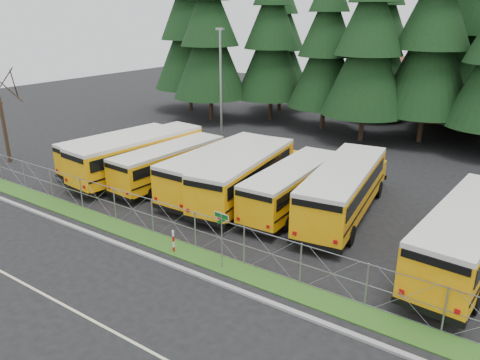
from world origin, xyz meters
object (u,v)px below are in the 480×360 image
bus_4 (247,176)px  bus_5 (294,187)px  bus_3 (222,170)px  bus_0 (123,152)px  bus_6 (345,191)px  bus_east (469,237)px  striped_bollard (173,241)px  bus_1 (143,156)px  street_sign (222,229)px  bus_2 (173,165)px  light_standard (221,84)px

bus_4 → bus_5: 3.24m
bus_3 → bus_5: size_ratio=1.08×
bus_3 → bus_4: bus_4 is taller
bus_0 → bus_6: (17.33, 1.34, 0.20)m
bus_0 → bus_5: size_ratio=0.99×
bus_5 → bus_6: size_ratio=0.88×
bus_east → striped_bollard: 14.06m
bus_1 → bus_3: 6.47m
bus_6 → street_sign: bearing=-112.9°
bus_4 → street_sign: size_ratio=4.16×
bus_0 → striped_bollard: 14.31m
bus_2 → light_standard: bearing=111.0°
bus_0 → bus_4: size_ratio=0.90×
bus_5 → striped_bollard: bearing=-107.7°
bus_0 → bus_6: 17.38m
bus_3 → light_standard: light_standard is taller
bus_3 → street_sign: 9.97m
bus_2 → striped_bollard: 10.14m
bus_1 → street_sign: 14.24m
bus_6 → striped_bollard: size_ratio=10.06×
bus_2 → bus_4: size_ratio=0.90×
bus_6 → bus_3: bearing=177.9°
bus_5 → street_sign: size_ratio=3.79×
bus_east → street_sign: (-9.42, -6.51, 0.45)m
bus_4 → light_standard: size_ratio=1.15×
bus_6 → street_sign: 9.18m
bus_2 → bus_3: bearing=13.1°
bus_2 → striped_bollard: size_ratio=8.76×
bus_2 → bus_4: bearing=8.5°
bus_east → street_sign: bearing=-141.5°
bus_3 → street_sign: (5.92, -8.01, 0.52)m
bus_4 → bus_1: bearing=178.2°
street_sign → light_standard: light_standard is taller
bus_3 → street_sign: bearing=-54.1°
bus_2 → bus_east: bus_east is taller
bus_6 → bus_east: bus_east is taller
bus_1 → bus_2: 2.69m
bus_2 → striped_bollard: bus_2 is taller
bus_3 → bus_6: size_ratio=0.95×
striped_bollard → bus_2: bearing=131.9°
bus_0 → bus_5: bearing=10.2°
bus_1 → bus_5: bearing=10.7°
bus_1 → street_sign: size_ratio=4.29×
bus_1 → bus_6: 14.80m
bus_1 → bus_5: (11.73, 1.08, -0.19)m
bus_4 → striped_bollard: (0.91, -8.06, -0.93)m
bus_2 → bus_4: bus_4 is taller
bus_5 → bus_east: size_ratio=0.88×
bus_1 → bus_0: bearing=176.7°
bus_0 → light_standard: 10.82m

